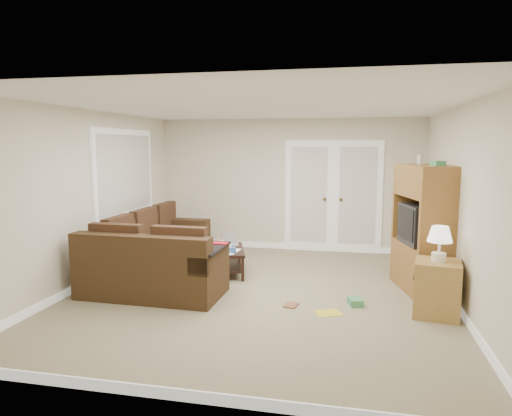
% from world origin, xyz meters
% --- Properties ---
extents(floor, '(5.50, 5.50, 0.00)m').
position_xyz_m(floor, '(0.00, 0.00, 0.00)').
color(floor, gray).
rests_on(floor, ground).
extents(ceiling, '(5.00, 5.50, 0.02)m').
position_xyz_m(ceiling, '(0.00, 0.00, 2.50)').
color(ceiling, white).
rests_on(ceiling, wall_back).
extents(wall_left, '(0.02, 5.50, 2.50)m').
position_xyz_m(wall_left, '(-2.50, 0.00, 1.25)').
color(wall_left, silver).
rests_on(wall_left, floor).
extents(wall_right, '(0.02, 5.50, 2.50)m').
position_xyz_m(wall_right, '(2.50, 0.00, 1.25)').
color(wall_right, silver).
rests_on(wall_right, floor).
extents(wall_back, '(5.00, 0.02, 2.50)m').
position_xyz_m(wall_back, '(0.00, 2.75, 1.25)').
color(wall_back, silver).
rests_on(wall_back, floor).
extents(wall_front, '(5.00, 0.02, 2.50)m').
position_xyz_m(wall_front, '(0.00, -2.75, 1.25)').
color(wall_front, silver).
rests_on(wall_front, floor).
extents(baseboards, '(5.00, 5.50, 0.10)m').
position_xyz_m(baseboards, '(0.00, 0.00, 0.05)').
color(baseboards, white).
rests_on(baseboards, floor).
extents(french_doors, '(1.80, 0.05, 2.13)m').
position_xyz_m(french_doors, '(0.85, 2.71, 1.04)').
color(french_doors, white).
rests_on(french_doors, floor).
extents(window_left, '(0.05, 1.92, 1.42)m').
position_xyz_m(window_left, '(-2.46, 1.00, 1.55)').
color(window_left, white).
rests_on(window_left, wall_left).
extents(sectional_sofa, '(1.93, 2.89, 0.88)m').
position_xyz_m(sectional_sofa, '(-1.65, 0.31, 0.34)').
color(sectional_sofa, '#3E2B18').
rests_on(sectional_sofa, floor).
extents(coffee_table, '(0.75, 1.07, 0.66)m').
position_xyz_m(coffee_table, '(-0.69, 0.85, 0.22)').
color(coffee_table, black).
rests_on(coffee_table, floor).
extents(tv_armoire, '(0.83, 1.19, 1.87)m').
position_xyz_m(tv_armoire, '(2.20, 0.59, 0.88)').
color(tv_armoire, olive).
rests_on(tv_armoire, floor).
extents(side_cabinet, '(0.58, 0.58, 1.07)m').
position_xyz_m(side_cabinet, '(2.20, -0.40, 0.39)').
color(side_cabinet, '#A57D3C').
rests_on(side_cabinet, floor).
extents(space_heater, '(0.14, 0.13, 0.31)m').
position_xyz_m(space_heater, '(2.07, 2.45, 0.15)').
color(space_heater, silver).
rests_on(space_heater, floor).
extents(floor_magazine, '(0.37, 0.34, 0.01)m').
position_xyz_m(floor_magazine, '(0.95, -0.58, 0.00)').
color(floor_magazine, gold).
rests_on(floor_magazine, floor).
extents(floor_greenbox, '(0.21, 0.25, 0.09)m').
position_xyz_m(floor_greenbox, '(1.27, -0.23, 0.04)').
color(floor_greenbox, '#429357').
rests_on(floor_greenbox, floor).
extents(floor_book, '(0.19, 0.23, 0.02)m').
position_xyz_m(floor_book, '(0.41, -0.40, 0.01)').
color(floor_book, brown).
rests_on(floor_book, floor).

